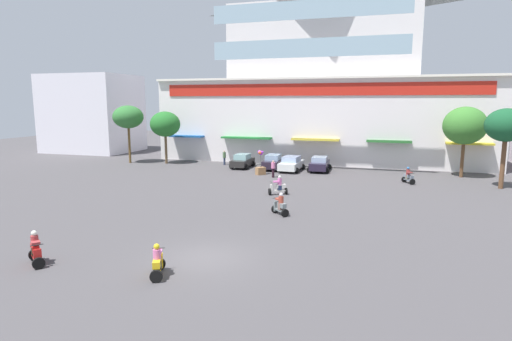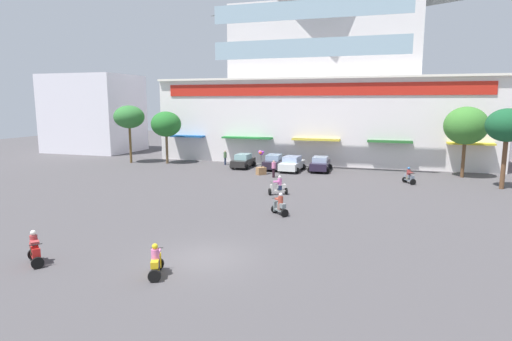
% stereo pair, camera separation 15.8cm
% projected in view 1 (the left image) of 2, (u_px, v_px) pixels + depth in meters
% --- Properties ---
extents(ground_plane, '(128.00, 128.00, 0.00)m').
position_uv_depth(ground_plane, '(276.00, 198.00, 31.74)').
color(ground_plane, '#494649').
extents(colonial_building, '(38.82, 19.20, 20.83)m').
position_uv_depth(colonial_building, '(324.00, 89.00, 52.99)').
color(colonial_building, white).
rests_on(colonial_building, ground).
extents(flank_building_left, '(11.94, 9.33, 10.96)m').
position_uv_depth(flank_building_left, '(93.00, 114.00, 61.12)').
color(flank_building_left, silver).
rests_on(flank_building_left, ground).
extents(plaza_tree_0, '(3.50, 3.60, 6.75)m').
position_uv_depth(plaza_tree_0, '(128.00, 117.00, 49.15)').
color(plaza_tree_0, brown).
rests_on(plaza_tree_0, ground).
extents(plaza_tree_1, '(3.95, 3.70, 6.73)m').
position_uv_depth(plaza_tree_1, '(465.00, 126.00, 39.62)').
color(plaza_tree_1, brown).
rests_on(plaza_tree_1, ground).
extents(plaza_tree_2, '(3.50, 3.34, 6.07)m').
position_uv_depth(plaza_tree_2, '(165.00, 124.00, 48.72)').
color(plaza_tree_2, brown).
rests_on(plaza_tree_2, ground).
extents(plaza_tree_3, '(3.31, 3.01, 6.65)m').
position_uv_depth(plaza_tree_3, '(506.00, 126.00, 34.29)').
color(plaza_tree_3, brown).
rests_on(plaza_tree_3, ground).
extents(parked_car_0, '(2.24, 3.90, 1.52)m').
position_uv_depth(parked_car_0, '(242.00, 161.00, 46.15)').
color(parked_car_0, '#272524').
rests_on(parked_car_0, ground).
extents(parked_car_1, '(2.36, 4.37, 1.58)m').
position_uv_depth(parked_car_1, '(273.00, 162.00, 45.17)').
color(parked_car_1, '#28202E').
rests_on(parked_car_1, ground).
extents(parked_car_2, '(2.54, 4.29, 1.56)m').
position_uv_depth(parked_car_2, '(291.00, 164.00, 43.91)').
color(parked_car_2, silver).
rests_on(parked_car_2, ground).
extents(parked_car_3, '(2.41, 4.08, 1.52)m').
position_uv_depth(parked_car_3, '(320.00, 164.00, 43.85)').
color(parked_car_3, '#251D31').
rests_on(parked_car_3, ground).
extents(scooter_rider_0, '(1.15, 1.43, 1.48)m').
position_uv_depth(scooter_rider_0, '(408.00, 177.00, 37.23)').
color(scooter_rider_0, black).
rests_on(scooter_rider_0, ground).
extents(scooter_rider_1, '(1.44, 1.30, 1.53)m').
position_uv_depth(scooter_rider_1, '(36.00, 251.00, 18.62)').
color(scooter_rider_1, black).
rests_on(scooter_rider_1, ground).
extents(scooter_rider_2, '(1.31, 1.30, 1.48)m').
position_uv_depth(scooter_rider_2, '(280.00, 206.00, 26.80)').
color(scooter_rider_2, black).
rests_on(scooter_rider_2, ground).
extents(scooter_rider_3, '(1.53, 1.13, 1.51)m').
position_uv_depth(scooter_rider_3, '(278.00, 187.00, 32.70)').
color(scooter_rider_3, black).
rests_on(scooter_rider_3, ground).
extents(scooter_rider_4, '(1.08, 1.54, 1.44)m').
position_uv_depth(scooter_rider_4, '(158.00, 263.00, 17.35)').
color(scooter_rider_4, black).
rests_on(scooter_rider_4, ground).
extents(pedestrian_0, '(0.52, 0.52, 1.64)m').
position_uv_depth(pedestrian_0, '(273.00, 168.00, 40.17)').
color(pedestrian_0, black).
rests_on(pedestrian_0, ground).
extents(pedestrian_1, '(0.49, 0.49, 1.67)m').
position_uv_depth(pedestrian_1, '(224.00, 157.00, 48.25)').
color(pedestrian_1, '#2A334E').
rests_on(pedestrian_1, ground).
extents(balloon_vendor_cart, '(1.05, 1.07, 2.44)m').
position_uv_depth(balloon_vendor_cart, '(261.00, 166.00, 41.72)').
color(balloon_vendor_cart, '#9C7148').
rests_on(balloon_vendor_cart, ground).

